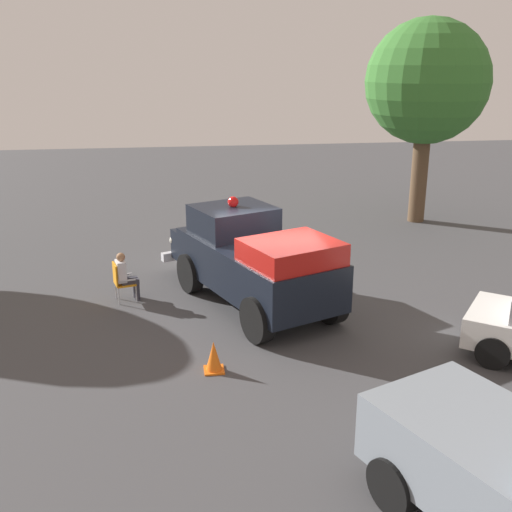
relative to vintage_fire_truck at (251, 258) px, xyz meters
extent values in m
plane|color=#424244|center=(0.75, 0.41, -1.20)|extent=(60.00, 60.00, 0.00)
cylinder|color=black|center=(-1.03, -1.50, -0.68)|extent=(1.08, 0.69, 1.04)
cylinder|color=black|center=(-1.78, 0.36, -0.68)|extent=(1.08, 0.69, 1.04)
cylinder|color=black|center=(2.21, -0.18, -0.68)|extent=(1.08, 0.69, 1.04)
cylinder|color=black|center=(1.46, 1.67, -0.68)|extent=(1.08, 0.69, 1.04)
cube|color=black|center=(0.22, 0.09, -0.15)|extent=(5.33, 3.79, 1.10)
cube|color=black|center=(-2.42, -0.98, -0.28)|extent=(1.50, 1.97, 0.84)
cube|color=black|center=(-0.85, -0.34, 0.75)|extent=(2.29, 2.40, 0.76)
cube|color=#B21914|center=(1.65, 0.67, 0.60)|extent=(2.31, 2.46, 0.60)
cube|color=silver|center=(-2.84, -1.15, -0.28)|extent=(0.65, 1.38, 0.64)
cube|color=silver|center=(-2.93, -1.19, -0.70)|extent=(1.03, 2.15, 0.24)
sphere|color=white|center=(-2.55, -1.88, -0.20)|extent=(0.34, 0.34, 0.26)
sphere|color=white|center=(-3.13, -0.43, -0.20)|extent=(0.34, 0.34, 0.26)
sphere|color=red|center=(-0.85, -0.34, 1.25)|extent=(0.36, 0.36, 0.28)
cylinder|color=black|center=(2.78, 5.35, -0.86)|extent=(0.63, 0.69, 0.68)
cylinder|color=black|center=(4.07, 4.33, -0.86)|extent=(0.63, 0.69, 0.68)
cylinder|color=black|center=(6.98, 2.51, -0.80)|extent=(0.85, 0.56, 0.80)
cylinder|color=black|center=(7.65, 0.88, -0.80)|extent=(0.85, 0.56, 0.80)
cube|color=gray|center=(7.87, 1.93, -0.25)|extent=(3.22, 2.78, 1.00)
cylinder|color=#B7BABF|center=(-0.90, -3.01, -0.98)|extent=(0.03, 0.03, 0.44)
cylinder|color=#B7BABF|center=(-0.47, -2.90, -0.98)|extent=(0.03, 0.03, 0.44)
cylinder|color=#B7BABF|center=(-0.79, -3.43, -0.98)|extent=(0.03, 0.03, 0.44)
cylinder|color=#B7BABF|center=(-0.37, -3.32, -0.98)|extent=(0.03, 0.03, 0.44)
cube|color=orange|center=(-0.63, -3.16, -0.74)|extent=(0.58, 0.58, 0.04)
cube|color=orange|center=(-0.57, -3.40, -0.46)|extent=(0.48, 0.16, 0.56)
cube|color=#B7BABF|center=(-0.87, -3.22, -0.58)|extent=(0.14, 0.44, 0.03)
cube|color=#B7BABF|center=(-0.40, -3.11, -0.58)|extent=(0.14, 0.44, 0.03)
cylinder|color=#383842|center=(-0.80, -2.93, -0.97)|extent=(0.16, 0.16, 0.45)
cylinder|color=#383842|center=(-0.60, -2.88, -0.97)|extent=(0.16, 0.16, 0.45)
cube|color=#383842|center=(-0.76, -3.08, -0.69)|extent=(0.25, 0.46, 0.13)
cube|color=#383842|center=(-0.57, -3.03, -0.69)|extent=(0.25, 0.46, 0.13)
cube|color=silver|center=(-0.61, -3.25, -0.39)|extent=(0.44, 0.31, 0.54)
sphere|color=#9E704C|center=(-0.62, -3.23, -0.02)|extent=(0.27, 0.27, 0.22)
cylinder|color=brown|center=(-7.20, 7.38, 0.60)|extent=(0.61, 0.61, 3.60)
sphere|color=#36742E|center=(-7.20, 7.38, 3.95)|extent=(4.43, 4.43, 4.43)
cube|color=orange|center=(3.40, -1.23, -1.18)|extent=(0.40, 0.40, 0.04)
cone|color=orange|center=(3.40, -1.23, -0.86)|extent=(0.32, 0.32, 0.60)
camera|label=1|loc=(14.14, -1.96, 4.73)|focal=42.38mm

